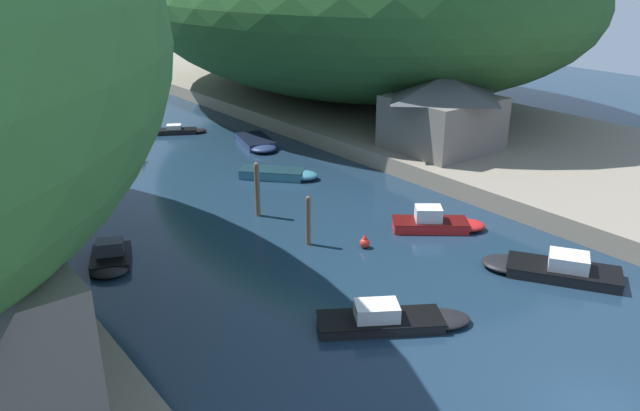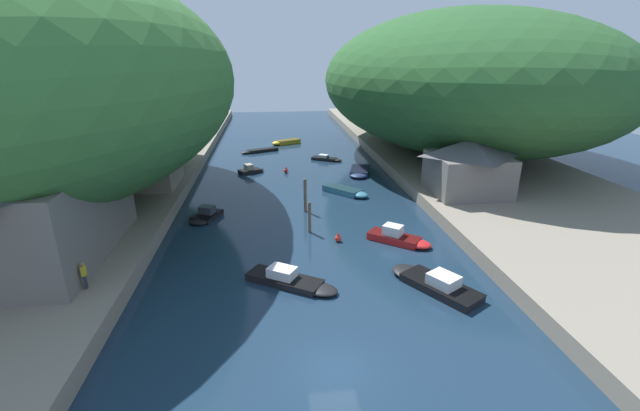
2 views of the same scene
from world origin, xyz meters
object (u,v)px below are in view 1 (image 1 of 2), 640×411
at_px(boat_near_quay, 550,268).
at_px(boat_red_skiff, 281,174).
at_px(boat_open_rowboat, 44,133).
at_px(boat_far_right_bank, 110,259).
at_px(boat_cabin_cruiser, 439,223).
at_px(boat_navy_launch, 181,130).
at_px(boat_far_upstream, 258,143).
at_px(channel_buoy_near, 365,242).
at_px(channel_buoy_far, 142,158).
at_px(right_bank_cottage, 443,111).
at_px(boat_moored_right, 81,167).
at_px(boat_yellow_tender, 73,113).
at_px(boat_mid_channel, 394,319).

bearing_deg(boat_near_quay, boat_red_skiff, 63.94).
relative_size(boat_red_skiff, boat_open_rowboat, 0.87).
distance_m(boat_open_rowboat, boat_near_quay, 43.12).
relative_size(boat_far_right_bank, boat_cabin_cruiser, 0.80).
bearing_deg(boat_navy_launch, boat_cabin_cruiser, 33.82).
height_order(boat_far_right_bank, boat_far_upstream, boat_far_right_bank).
bearing_deg(channel_buoy_near, channel_buoy_far, 98.88).
xyz_separation_m(boat_red_skiff, boat_far_upstream, (2.88, 7.58, -0.01)).
bearing_deg(right_bank_cottage, boat_far_right_bank, -177.18).
xyz_separation_m(boat_navy_launch, boat_far_upstream, (3.04, -7.73, 0.05)).
distance_m(boat_open_rowboat, boat_navy_launch, 11.65).
relative_size(boat_far_upstream, channel_buoy_far, 6.99).
bearing_deg(boat_far_right_bank, channel_buoy_far, -94.54).
bearing_deg(boat_far_right_bank, boat_open_rowboat, -75.64).
xyz_separation_m(boat_near_quay, boat_moored_right, (-12.67, 29.63, -0.02)).
distance_m(boat_cabin_cruiser, boat_far_upstream, 20.28).
height_order(boat_far_upstream, channel_buoy_near, channel_buoy_near).
bearing_deg(right_bank_cottage, boat_open_rowboat, 128.73).
bearing_deg(boat_near_quay, boat_cabin_cruiser, 58.93).
bearing_deg(channel_buoy_near, boat_yellow_tender, 94.06).
height_order(boat_far_upstream, channel_buoy_far, channel_buoy_far).
bearing_deg(boat_cabin_cruiser, channel_buoy_near, -60.20).
bearing_deg(boat_yellow_tender, boat_navy_launch, 178.64).
bearing_deg(boat_cabin_cruiser, boat_yellow_tender, -130.49).
height_order(boat_navy_launch, boat_far_upstream, boat_navy_launch).
height_order(boat_yellow_tender, boat_navy_launch, boat_navy_launch).
distance_m(boat_far_right_bank, boat_red_skiff, 15.29).
bearing_deg(boat_yellow_tender, boat_moored_right, 138.24).
bearing_deg(boat_open_rowboat, boat_navy_launch, -147.77).
height_order(boat_cabin_cruiser, channel_buoy_far, boat_cabin_cruiser).
height_order(boat_far_right_bank, channel_buoy_near, boat_far_right_bank).
distance_m(right_bank_cottage, boat_mid_channel, 23.06).
xyz_separation_m(boat_far_right_bank, boat_cabin_cruiser, (16.19, -6.97, 0.07)).
distance_m(right_bank_cottage, boat_moored_right, 26.27).
height_order(boat_cabin_cruiser, channel_buoy_near, boat_cabin_cruiser).
bearing_deg(right_bank_cottage, boat_near_quay, -120.56).
height_order(right_bank_cottage, boat_yellow_tender, right_bank_cottage).
relative_size(boat_far_right_bank, channel_buoy_near, 5.04).
distance_m(boat_yellow_tender, boat_navy_launch, 13.14).
distance_m(boat_mid_channel, boat_yellow_tender, 45.59).
bearing_deg(channel_buoy_near, boat_open_rowboat, 101.78).
relative_size(boat_red_skiff, boat_navy_launch, 1.15).
distance_m(right_bank_cottage, boat_open_rowboat, 33.80).
xyz_separation_m(boat_mid_channel, boat_open_rowboat, (-2.96, 40.07, -0.11)).
bearing_deg(boat_far_upstream, boat_navy_launch, -52.76).
bearing_deg(boat_near_quay, boat_moored_right, 80.84).
bearing_deg(boat_moored_right, right_bank_cottage, 28.38).
xyz_separation_m(boat_red_skiff, boat_moored_right, (-10.51, 9.96, 0.04)).
bearing_deg(boat_open_rowboat, boat_red_skiff, -179.84).
height_order(boat_yellow_tender, boat_far_upstream, boat_yellow_tender).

